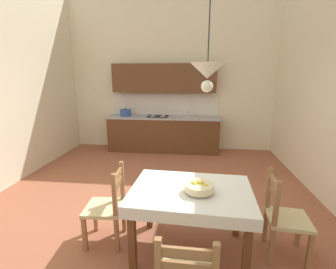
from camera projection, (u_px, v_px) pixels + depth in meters
ground_plane at (149, 215)px, 3.49m from camera, size 5.82×7.07×0.10m
wall_back at (171, 73)px, 6.18m from camera, size 5.82×0.12×3.97m
kitchen_cabinetry at (163, 118)px, 6.15m from camera, size 2.83×0.63×2.20m
dining_table at (191, 201)px, 2.55m from camera, size 1.31×0.98×0.75m
dining_chair_tv_side at (108, 207)px, 2.77m from camera, size 0.45×0.45×0.93m
dining_chair_window_side at (284, 218)px, 2.56m from camera, size 0.46×0.46×0.93m
fruit_bowl at (199, 187)px, 2.44m from camera, size 0.30×0.30×0.12m
pendant_lamp at (207, 72)px, 2.15m from camera, size 0.32×0.32×0.80m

